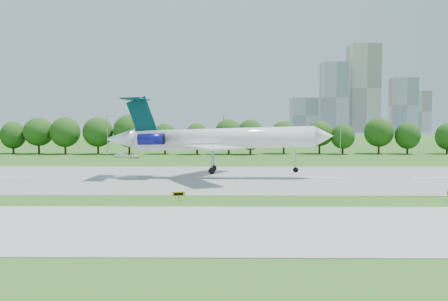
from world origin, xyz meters
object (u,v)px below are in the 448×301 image
airliner (213,138)px  service_vehicle_a (121,155)px  service_vehicle_b (134,156)px  taxi_sign_left (179,194)px

airliner → service_vehicle_a: (-28.43, 51.49, -6.82)m
service_vehicle_b → taxi_sign_left: bearing=-147.3°
airliner → service_vehicle_b: size_ratio=12.32×
airliner → taxi_sign_left: bearing=-96.3°
airliner → service_vehicle_a: size_ratio=10.91×
taxi_sign_left → service_vehicle_a: service_vehicle_a is taller
airliner → service_vehicle_b: bearing=118.1°
service_vehicle_a → taxi_sign_left: bearing=-167.5°
service_vehicle_a → service_vehicle_b: service_vehicle_a is taller
airliner → service_vehicle_a: 59.21m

